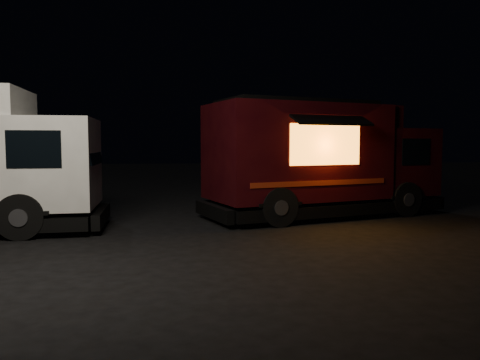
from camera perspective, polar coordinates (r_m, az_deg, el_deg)
ground at (r=10.95m, az=-10.87°, el=-6.83°), size 80.00×80.00×0.00m
red_truck at (r=14.05m, az=10.18°, el=2.53°), size 7.65×4.69×3.34m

